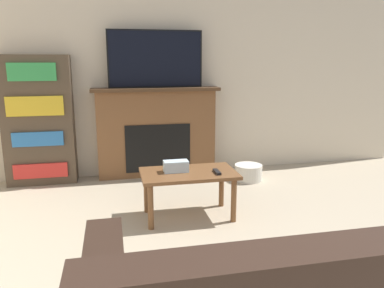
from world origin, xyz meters
name	(u,v)px	position (x,y,z in m)	size (l,w,h in m)	color
wall_back	(164,66)	(0.00, 4.27, 1.35)	(6.51, 0.06, 2.70)	beige
fireplace	(157,132)	(-0.12, 4.13, 0.55)	(1.54, 0.28, 1.09)	brown
tv	(155,59)	(-0.12, 4.11, 1.43)	(1.12, 0.03, 0.67)	black
coffee_table	(189,179)	(0.00, 2.77, 0.36)	(0.86, 0.50, 0.43)	brown
tissue_box	(176,166)	(-0.11, 2.80, 0.48)	(0.22, 0.12, 0.10)	silver
remote_control	(217,172)	(0.24, 2.68, 0.44)	(0.04, 0.15, 0.02)	black
bookshelf	(39,121)	(-1.47, 4.11, 0.74)	(0.77, 0.29, 1.48)	#4C3D2D
storage_basket	(248,172)	(0.92, 3.68, 0.10)	(0.33, 0.33, 0.19)	silver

